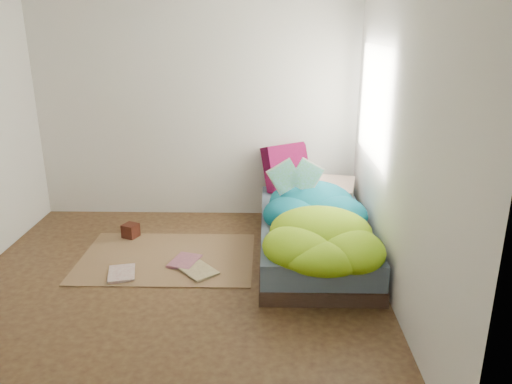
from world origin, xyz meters
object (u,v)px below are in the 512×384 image
(floor_book_a, at_px, (108,275))
(floor_book_b, at_px, (173,260))
(bed, at_px, (313,236))
(wooden_box, at_px, (131,231))
(pillow_magenta, at_px, (286,167))
(open_book, at_px, (296,166))

(floor_book_a, height_order, floor_book_b, floor_book_b)
(bed, relative_size, wooden_box, 14.54)
(floor_book_a, bearing_deg, wooden_box, 78.01)
(bed, distance_m, wooden_box, 1.85)
(bed, relative_size, pillow_magenta, 4.02)
(open_book, distance_m, floor_book_a, 1.94)
(open_book, bearing_deg, wooden_box, 165.52)
(bed, height_order, floor_book_a, bed)
(open_book, relative_size, floor_book_a, 1.41)
(pillow_magenta, height_order, floor_book_b, pillow_magenta)
(pillow_magenta, bearing_deg, bed, -108.48)
(bed, relative_size, floor_book_a, 6.50)
(open_book, xyz_separation_m, floor_book_a, (-1.64, -0.69, -0.79))
(floor_book_a, distance_m, floor_book_b, 0.59)
(pillow_magenta, xyz_separation_m, wooden_box, (-1.60, -0.61, -0.51))
(wooden_box, xyz_separation_m, floor_book_a, (0.02, -0.84, -0.06))
(pillow_magenta, xyz_separation_m, floor_book_b, (-1.07, -1.15, -0.56))
(pillow_magenta, height_order, wooden_box, pillow_magenta)
(pillow_magenta, bearing_deg, floor_book_b, -165.66)
(wooden_box, height_order, floor_book_a, wooden_box)
(floor_book_a, bearing_deg, open_book, 9.39)
(wooden_box, height_order, floor_book_b, wooden_box)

